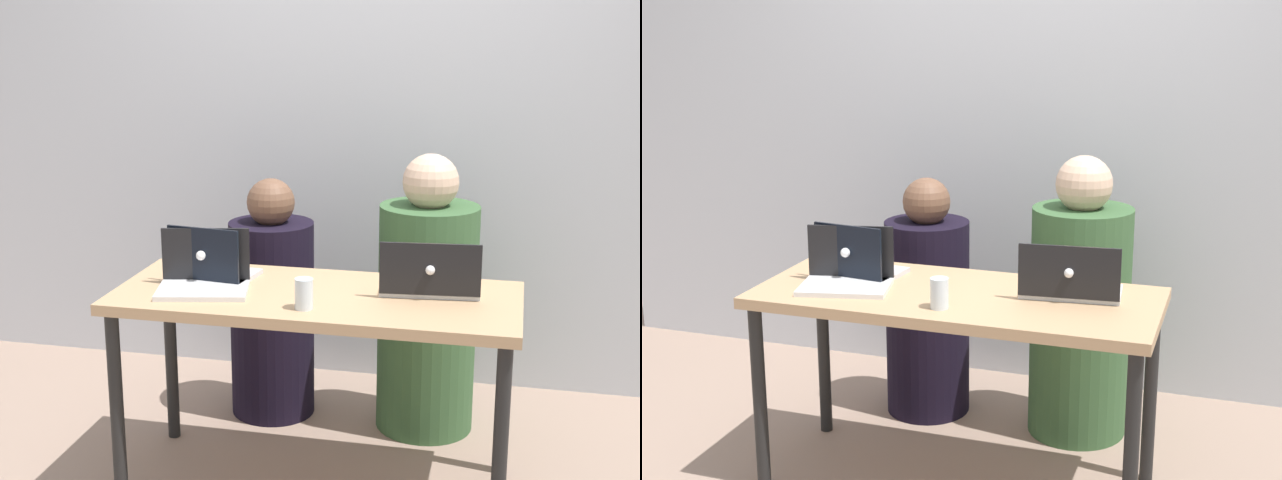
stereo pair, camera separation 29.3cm
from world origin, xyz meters
The scene contains 8 objects.
back_wall centered at (0.00, 1.15, 1.31)m, with size 4.50×0.10×2.62m, color silver.
desk centered at (0.00, 0.00, 0.67)m, with size 1.45×0.61×0.76m.
person_on_left centered at (-0.34, 0.60, 0.47)m, with size 0.39×0.39×1.05m.
person_on_right centered at (0.34, 0.60, 0.52)m, with size 0.47×0.47×1.18m.
laptop_front_left centered at (-0.40, -0.05, 0.81)m, with size 0.36×0.28×0.21m.
laptop_back_right centered at (0.40, 0.08, 0.80)m, with size 0.37×0.25×0.20m.
laptop_back_left centered at (-0.42, 0.07, 0.81)m, with size 0.31×0.27×0.22m.
water_glass_center centered at (0.00, -0.18, 0.80)m, with size 0.06×0.06×0.11m.
Camera 2 is at (0.97, -2.88, 1.73)m, focal length 50.00 mm.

